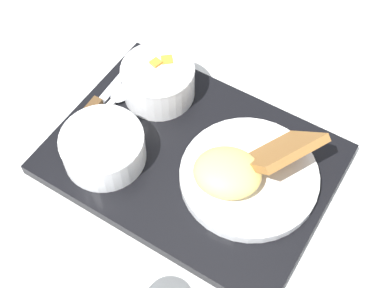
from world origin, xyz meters
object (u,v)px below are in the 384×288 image
plate_main (246,172)px  spoon (110,105)px  knife (91,111)px  bowl_salad (158,79)px  bowl_soup (103,146)px

plate_main → spoon: 0.24m
knife → plate_main: bearing=-87.7°
plate_main → knife: 0.26m
bowl_salad → bowl_soup: 0.14m
knife → spoon: (0.01, 0.03, -0.00)m
plate_main → knife: size_ratio=1.14×
knife → spoon: knife is taller
bowl_salad → spoon: size_ratio=0.70×
plate_main → knife: bearing=-169.3°
bowl_soup → spoon: 0.09m
plate_main → knife: (-0.25, -0.05, -0.01)m
bowl_soup → plate_main: size_ratio=0.61×
bowl_soup → spoon: bearing=128.6°
bowl_salad → plate_main: size_ratio=0.57×
bowl_salad → plate_main: 0.20m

